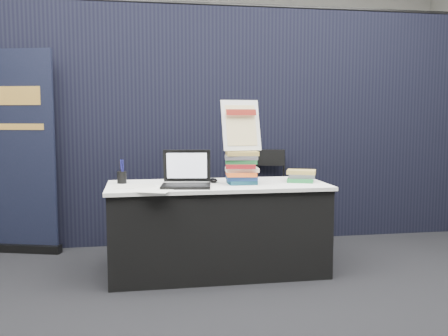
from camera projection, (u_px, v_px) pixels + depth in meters
floor at (229, 295)px, 3.66m from camera, size 8.00×8.00×0.00m
wall_back at (181, 86)px, 7.40m from camera, size 8.00×0.02×3.50m
drape_partition at (201, 126)px, 5.10m from camera, size 6.00×0.08×2.40m
display_table at (217, 228)px, 4.16m from camera, size 1.80×0.75×0.75m
laptop at (185, 178)px, 3.95m from camera, size 0.42×0.36×0.29m
mouse at (213, 180)px, 4.19m from camera, size 0.08×0.12×0.04m
brochure_left at (134, 186)px, 3.95m from camera, size 0.35×0.26×0.00m
brochure_mid at (150, 190)px, 3.73m from camera, size 0.37×0.33×0.00m
brochure_right at (159, 187)px, 3.90m from camera, size 0.36×0.31×0.00m
pen_cup at (122, 177)px, 4.13m from camera, size 0.10×0.10×0.10m
book_stack_tall at (242, 168)px, 4.08m from camera, size 0.26×0.21×0.27m
book_stack_short at (301, 176)px, 4.23m from camera, size 0.28×0.24×0.10m
info_sign at (241, 126)px, 4.08m from camera, size 0.33×0.17×0.43m
pullup_banner at (17, 164)px, 4.73m from camera, size 0.81×0.34×1.93m
stacking_chair at (268, 193)px, 5.00m from camera, size 0.51×0.52×0.96m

